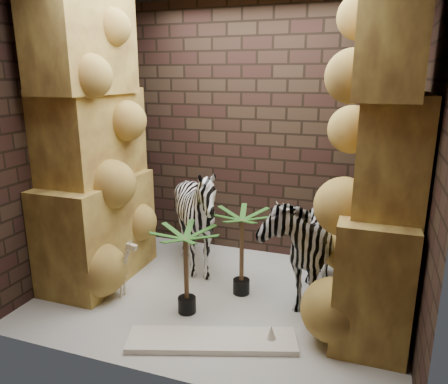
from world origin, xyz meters
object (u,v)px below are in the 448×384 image
at_px(palm_front, 242,253).
at_px(zebra_right, 303,233).
at_px(giraffe_toy, 114,266).
at_px(surfboard, 212,340).
at_px(zebra_left, 197,223).
at_px(palm_back, 186,271).

bearing_deg(palm_front, zebra_right, 13.79).
xyz_separation_m(giraffe_toy, surfboard, (1.21, -0.43, -0.29)).
relative_size(zebra_left, palm_back, 1.52).
bearing_deg(surfboard, palm_front, 73.01).
bearing_deg(giraffe_toy, zebra_right, 19.88).
bearing_deg(zebra_right, surfboard, -118.60).
height_order(giraffe_toy, palm_back, palm_back).
bearing_deg(zebra_left, palm_back, -66.13).
relative_size(giraffe_toy, surfboard, 0.45).
bearing_deg(palm_back, zebra_right, 34.62).
bearing_deg(zebra_right, palm_back, -145.80).
distance_m(zebra_right, palm_back, 1.18).
bearing_deg(surfboard, giraffe_toy, 142.07).
xyz_separation_m(zebra_left, giraffe_toy, (-0.58, -0.77, -0.26)).
xyz_separation_m(palm_front, surfboard, (0.02, -0.89, -0.42)).
bearing_deg(zebra_right, giraffe_toy, -161.62).
relative_size(zebra_right, surfboard, 0.97).
distance_m(giraffe_toy, palm_back, 0.82).
bearing_deg(giraffe_toy, surfboard, -18.53).
bearing_deg(palm_front, surfboard, -88.67).
bearing_deg(palm_back, palm_front, 53.87).
bearing_deg(palm_back, giraffe_toy, 176.15).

